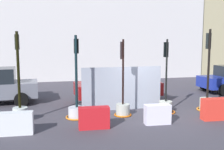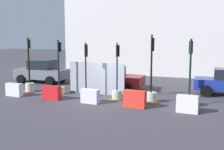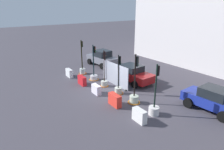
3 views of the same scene
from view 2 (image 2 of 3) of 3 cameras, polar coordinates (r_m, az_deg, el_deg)
ground_plane at (r=16.13m, az=-2.67°, el=-4.97°), size 120.00×120.00×0.00m
traffic_light_0 at (r=19.02m, az=-16.66°, el=-1.53°), size 0.86×0.86×3.55m
traffic_light_1 at (r=17.78m, az=-10.86°, el=-2.25°), size 0.94×0.94×3.42m
traffic_light_2 at (r=16.74m, az=-5.38°, el=-2.70°), size 0.75×0.75×3.25m
traffic_light_3 at (r=15.99m, az=1.05°, el=-3.16°), size 0.88×0.88×3.26m
traffic_light_4 at (r=15.33m, az=8.06°, el=-3.43°), size 0.92×0.92×3.70m
traffic_light_5 at (r=14.91m, az=15.68°, el=-3.89°), size 0.70×0.70×3.49m
construction_barrier_0 at (r=17.89m, az=-19.55°, el=-2.88°), size 1.10×0.42×0.78m
construction_barrier_1 at (r=16.29m, az=-12.37°, el=-3.58°), size 1.14×0.43×0.80m
construction_barrier_2 at (r=15.06m, az=-4.55°, el=-4.41°), size 1.01×0.43×0.76m
construction_barrier_3 at (r=14.14m, az=4.74°, el=-4.97°), size 1.17×0.47×0.88m
construction_barrier_4 at (r=13.61m, az=15.33°, el=-5.81°), size 1.02×0.46×0.83m
car_red_compact at (r=19.04m, az=-0.29°, el=-0.63°), size 4.54×2.41×1.56m
car_grey_saloon at (r=22.62m, az=-14.27°, el=0.70°), size 4.25×2.37×1.82m
site_fence_panel at (r=17.44m, az=-3.26°, el=-0.85°), size 3.76×0.50×2.00m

